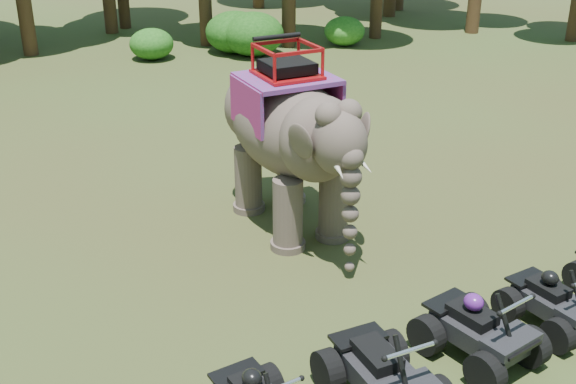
# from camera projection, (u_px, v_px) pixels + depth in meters

# --- Properties ---
(ground) EXTENTS (110.00, 110.00, 0.00)m
(ground) POSITION_uv_depth(u_px,v_px,m) (325.00, 323.00, 11.82)
(ground) COLOR #47381E
(ground) RESTS_ON ground
(elephant) EXTENTS (2.33, 4.69, 3.83)m
(elephant) POSITION_uv_depth(u_px,v_px,m) (289.00, 137.00, 14.35)
(elephant) COLOR brown
(elephant) RESTS_ON ground
(atv_2) EXTENTS (1.46, 1.90, 1.33)m
(atv_2) POSITION_uv_depth(u_px,v_px,m) (383.00, 364.00, 9.80)
(atv_2) COLOR black
(atv_2) RESTS_ON ground
(atv_3) EXTENTS (1.45, 1.87, 1.29)m
(atv_3) POSITION_uv_depth(u_px,v_px,m) (480.00, 322.00, 10.74)
(atv_3) COLOR black
(atv_3) RESTS_ON ground
(atv_4) EXTENTS (1.18, 1.60, 1.17)m
(atv_4) POSITION_uv_depth(u_px,v_px,m) (555.00, 295.00, 11.54)
(atv_4) COLOR black
(atv_4) RESTS_ON ground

